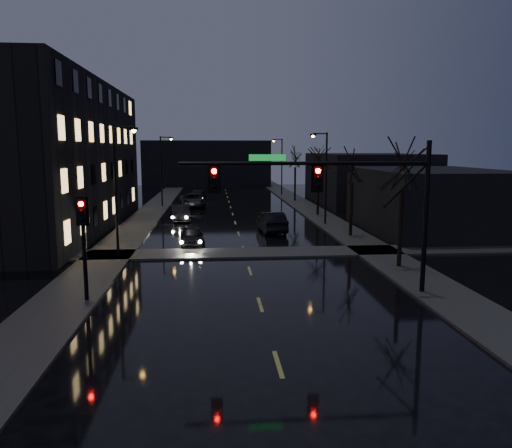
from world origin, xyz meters
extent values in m
plane|color=black|center=(0.00, 0.00, 0.00)|extent=(160.00, 160.00, 0.00)
cube|color=#2D2D2B|center=(-8.50, 35.00, 0.06)|extent=(3.00, 140.00, 0.12)
cube|color=#2D2D2B|center=(8.50, 35.00, 0.06)|extent=(3.00, 140.00, 0.12)
cube|color=#2D2D2B|center=(0.00, 18.50, 0.06)|extent=(40.00, 3.00, 0.12)
cube|color=black|center=(-16.50, 30.00, 6.00)|extent=(12.00, 30.00, 12.00)
cube|color=black|center=(15.50, 26.00, 2.50)|extent=(10.00, 14.00, 5.00)
cube|color=black|center=(17.00, 48.00, 3.00)|extent=(12.00, 18.00, 6.00)
cube|color=black|center=(-3.00, 78.00, 4.00)|extent=(22.00, 10.00, 8.00)
cylinder|color=black|center=(7.60, 9.00, 3.50)|extent=(0.22, 0.22, 7.00)
cylinder|color=black|center=(2.10, 9.00, 6.00)|extent=(11.00, 0.16, 0.16)
cylinder|color=black|center=(6.60, 9.00, 5.00)|extent=(2.05, 0.10, 2.05)
cube|color=#0C591E|center=(0.40, 9.00, 6.25)|extent=(1.60, 0.04, 0.28)
cube|color=black|center=(-1.90, 9.00, 5.35)|extent=(0.35, 0.28, 1.05)
sphere|color=#FF0705|center=(-1.90, 8.84, 5.68)|extent=(0.22, 0.22, 0.22)
cube|color=black|center=(2.60, 9.00, 5.35)|extent=(0.35, 0.28, 1.05)
sphere|color=#FF0705|center=(2.60, 8.84, 5.68)|extent=(0.22, 0.22, 0.22)
cylinder|color=black|center=(-7.50, 9.00, 2.20)|extent=(0.18, 0.18, 4.40)
cube|color=black|center=(-7.50, 9.00, 4.00)|extent=(0.35, 0.28, 1.05)
sphere|color=#FF0705|center=(-7.50, 8.84, 4.33)|extent=(0.22, 0.22, 0.22)
cylinder|color=black|center=(8.40, 14.00, 2.20)|extent=(0.24, 0.24, 4.40)
cylinder|color=black|center=(8.40, 24.00, 2.06)|extent=(0.24, 0.24, 4.12)
cylinder|color=black|center=(8.40, 36.00, 2.34)|extent=(0.24, 0.24, 4.68)
cylinder|color=black|center=(8.40, 50.00, 2.15)|extent=(0.24, 0.24, 4.29)
cylinder|color=black|center=(-7.80, 18.00, 4.00)|extent=(0.16, 0.16, 8.00)
cylinder|color=black|center=(-7.20, 18.00, 7.90)|extent=(1.20, 0.10, 0.10)
cube|color=black|center=(-6.60, 18.00, 7.80)|extent=(0.50, 0.25, 0.15)
sphere|color=#FF9F32|center=(-6.60, 18.00, 7.70)|extent=(0.28, 0.28, 0.28)
cylinder|color=black|center=(-7.80, 45.00, 4.00)|extent=(0.16, 0.16, 8.00)
cylinder|color=black|center=(-7.20, 45.00, 7.90)|extent=(1.20, 0.10, 0.10)
cube|color=black|center=(-6.60, 45.00, 7.80)|extent=(0.50, 0.25, 0.15)
sphere|color=#FF9F32|center=(-6.60, 45.00, 7.70)|extent=(0.28, 0.28, 0.28)
cylinder|color=black|center=(7.80, 30.00, 4.00)|extent=(0.16, 0.16, 8.00)
cylinder|color=black|center=(7.20, 30.00, 7.90)|extent=(1.20, 0.10, 0.10)
cube|color=black|center=(6.60, 30.00, 7.80)|extent=(0.50, 0.25, 0.15)
sphere|color=#FF9F32|center=(6.60, 30.00, 7.70)|extent=(0.28, 0.28, 0.28)
cylinder|color=black|center=(7.80, 58.00, 4.00)|extent=(0.16, 0.16, 8.00)
cylinder|color=black|center=(7.20, 58.00, 7.90)|extent=(1.20, 0.10, 0.10)
cube|color=black|center=(6.60, 58.00, 7.80)|extent=(0.50, 0.25, 0.15)
sphere|color=#FF9F32|center=(6.60, 58.00, 7.70)|extent=(0.28, 0.28, 0.28)
imported|color=black|center=(-3.44, 21.60, 0.67)|extent=(1.90, 4.07, 1.35)
imported|color=black|center=(-4.94, 33.44, 0.72)|extent=(1.99, 4.53, 1.45)
imported|color=black|center=(-4.33, 44.64, 0.78)|extent=(3.26, 5.90, 1.56)
imported|color=black|center=(-3.97, 50.45, 0.69)|extent=(2.29, 4.89, 1.38)
imported|color=black|center=(2.67, 26.68, 0.82)|extent=(2.12, 5.11, 1.64)
camera|label=1|loc=(-1.94, -12.55, 6.64)|focal=35.00mm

